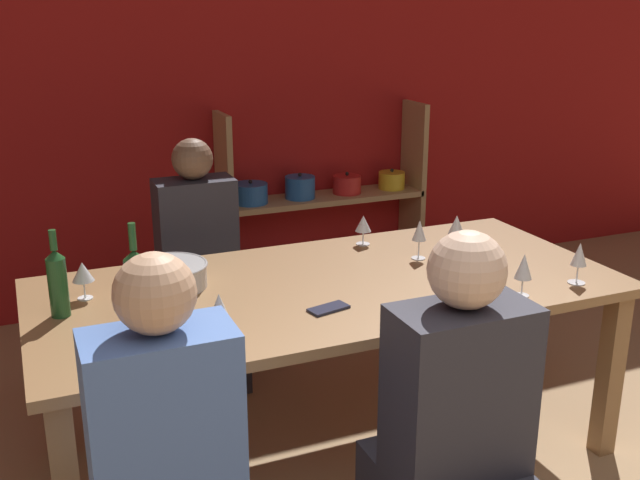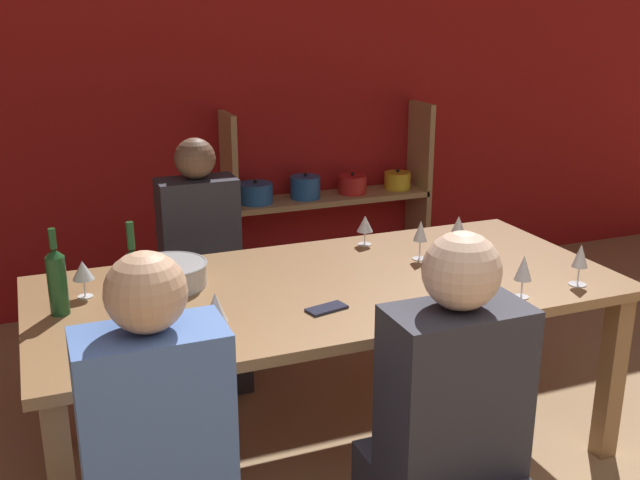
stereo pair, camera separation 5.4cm
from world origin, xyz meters
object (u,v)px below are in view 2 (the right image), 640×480
wine_bottle_green (134,284)px  wine_glass_white_a (216,309)px  wine_glass_red_a (421,232)px  wine_glass_empty_d (83,271)px  wine_glass_empty_a (468,279)px  cell_phone (327,308)px  wine_glass_empty_b (458,226)px  mixing_bowl (169,273)px  dining_table (329,302)px  shelf_unit (325,230)px  wine_glass_red_c (365,225)px  wine_bottle_dark (57,280)px  person_near_a (449,471)px  person_far_a (202,295)px  wine_glass_empty_c (163,329)px  wine_glass_white_b (580,258)px  wine_glass_red_b (524,269)px

wine_bottle_green → wine_glass_white_a: bearing=-54.5°
wine_glass_red_a → wine_glass_empty_d: 1.39m
wine_glass_red_a → wine_glass_white_a: wine_glass_white_a is taller
wine_glass_empty_a → cell_phone: wine_glass_empty_a is taller
wine_bottle_green → wine_glass_empty_b: size_ratio=2.33×
wine_glass_red_a → wine_glass_empty_d: bearing=176.5°
mixing_bowl → cell_phone: mixing_bowl is taller
dining_table → mixing_bowl: bearing=161.1°
shelf_unit → mixing_bowl: shelf_unit is taller
wine_glass_red_c → wine_glass_empty_d: (-1.26, -0.19, 0.01)m
wine_bottle_dark → wine_glass_red_a: (1.49, 0.05, -0.01)m
wine_glass_empty_a → cell_phone: bearing=163.0°
shelf_unit → wine_glass_empty_d: bearing=-135.9°
person_near_a → wine_glass_empty_d: bearing=131.8°
dining_table → person_far_a: person_far_a is taller
shelf_unit → person_far_a: size_ratio=1.09×
shelf_unit → wine_bottle_green: bearing=-128.0°
wine_glass_empty_c → person_far_a: 1.41m
wine_glass_white_b → wine_glass_empty_b: wine_glass_white_b is taller
shelf_unit → wine_glass_white_a: bearing=-120.1°
mixing_bowl → wine_glass_white_b: 1.61m
wine_bottle_dark → wine_glass_empty_a: 1.47m
dining_table → wine_glass_empty_a: 0.58m
shelf_unit → person_far_a: bearing=-137.8°
wine_glass_red_a → person_near_a: (-0.43, -0.99, -0.44)m
wine_glass_empty_a → wine_glass_red_c: size_ratio=1.06×
wine_glass_red_b → wine_bottle_green: bearing=167.6°
dining_table → wine_glass_red_a: size_ratio=13.25×
dining_table → wine_glass_empty_b: size_ratio=14.74×
wine_glass_empty_c → wine_glass_red_a: bearing=25.2°
wine_glass_red_a → wine_glass_empty_c: size_ratio=1.06×
wine_glass_red_b → wine_glass_white_a: wine_glass_white_a is taller
dining_table → wine_bottle_green: bearing=-172.3°
dining_table → person_near_a: bearing=-86.9°
wine_glass_white_b → person_near_a: 1.08m
wine_glass_red_a → wine_glass_white_b: bearing=-49.5°
mixing_bowl → dining_table: bearing=-18.9°
wine_glass_red_c → wine_bottle_green: bearing=-155.7°
mixing_bowl → person_far_a: person_far_a is taller
wine_glass_red_b → wine_glass_empty_b: size_ratio=1.08×
dining_table → wine_glass_white_a: bearing=-144.4°
cell_phone → person_near_a: (0.16, -0.62, -0.33)m
shelf_unit → wine_bottle_green: 2.44m
wine_glass_red_a → wine_glass_white_b: wine_glass_red_a is taller
wine_glass_red_c → wine_glass_empty_d: wine_glass_empty_d is taller
wine_bottle_green → wine_glass_red_b: (1.39, -0.31, -0.03)m
shelf_unit → wine_glass_empty_c: shelf_unit is taller
wine_bottle_dark → cell_phone: 0.96m
wine_glass_white_b → wine_glass_empty_c: bearing=-177.7°
wine_glass_empty_a → wine_glass_white_b: wine_glass_white_b is taller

